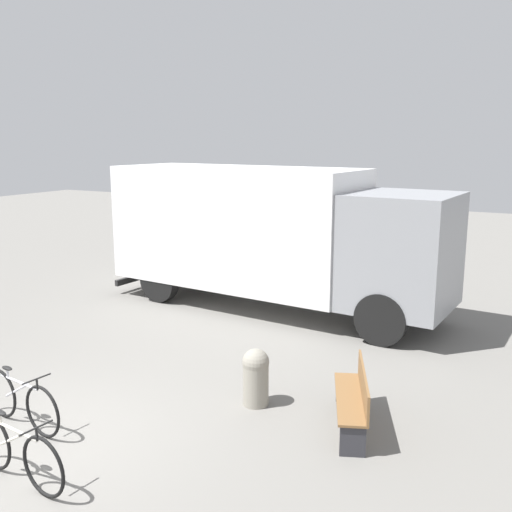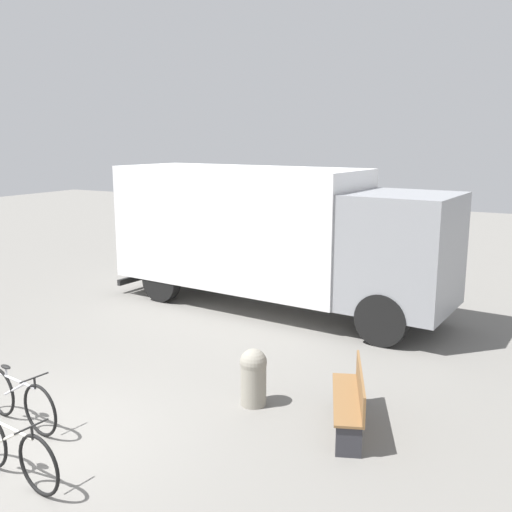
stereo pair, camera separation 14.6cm
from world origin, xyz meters
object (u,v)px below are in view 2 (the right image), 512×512
Objects in this scene: delivery_truck at (271,232)px; bollard_near_bench at (253,375)px; bicycle_near at (19,399)px; park_bench at (352,397)px; bicycle_middle at (13,450)px.

delivery_truck is 5.49m from bollard_near_bench.
bicycle_near is at bearing -89.35° from delivery_truck.
bicycle_near is 3.46m from bollard_near_bench.
park_bench is 1.91× the size of bollard_near_bench.
bicycle_near is at bearing 96.14° from park_bench.
bollard_near_bench is (-1.60, -0.03, 0.02)m from park_bench.
bicycle_near is at bearing 144.48° from bicycle_middle.
bicycle_middle is at bearing -81.13° from delivery_truck.
park_bench is (3.77, -4.82, -1.43)m from delivery_truck.
bicycle_middle is at bearing -116.58° from bollard_near_bench.
bollard_near_bench reaches higher than bicycle_middle.
park_bench is at bearing -47.24° from delivery_truck.
bollard_near_bench is (2.17, -4.85, -1.41)m from delivery_truck.
park_bench reaches higher than bicycle_near.
delivery_truck is at bearing 114.12° from bollard_near_bench.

